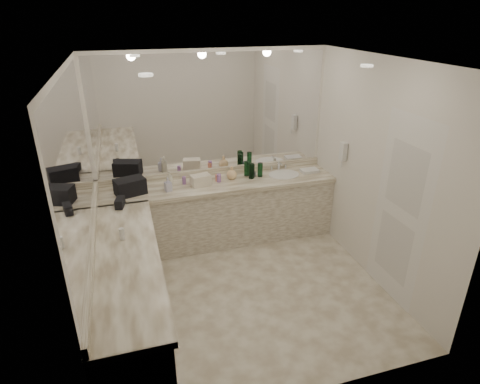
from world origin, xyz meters
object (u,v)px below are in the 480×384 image
object	(u,v)px
soap_bottle_a	(170,180)
soap_bottle_c	(232,173)
hand_towel	(310,171)
soap_bottle_b	(168,185)
wall_phone	(343,151)
black_toiletry_bag	(130,186)
sink	(284,175)
cream_cosmetic_case	(201,180)

from	to	relation	value
soap_bottle_a	soap_bottle_c	distance (m)	0.86
hand_towel	soap_bottle_b	distance (m)	2.04
hand_towel	soap_bottle_a	xyz separation A→B (m)	(-2.01, 0.01, 0.10)
wall_phone	black_toiletry_bag	size ratio (longest dim) A/B	0.65
hand_towel	soap_bottle_c	size ratio (longest dim) A/B	1.32
sink	soap_bottle_a	distance (m)	1.61
soap_bottle_c	soap_bottle_b	bearing A→B (deg)	-169.97
sink	soap_bottle_b	bearing A→B (deg)	-176.78
cream_cosmetic_case	black_toiletry_bag	bearing A→B (deg)	170.47
wall_phone	soap_bottle_a	world-z (taller)	wall_phone
cream_cosmetic_case	soap_bottle_a	size ratio (longest dim) A/B	1.08
cream_cosmetic_case	soap_bottle_b	size ratio (longest dim) A/B	1.39
cream_cosmetic_case	soap_bottle_c	bearing A→B (deg)	2.20
wall_phone	soap_bottle_b	world-z (taller)	wall_phone
wall_phone	hand_towel	size ratio (longest dim) A/B	0.98
soap_bottle_a	soap_bottle_c	xyz separation A→B (m)	(0.86, 0.06, -0.02)
cream_cosmetic_case	hand_towel	xyz separation A→B (m)	(1.60, 0.03, -0.05)
hand_towel	soap_bottle_a	bearing A→B (deg)	179.75
black_toiletry_bag	soap_bottle_c	world-z (taller)	black_toiletry_bag
sink	wall_phone	xyz separation A→B (m)	(0.61, -0.50, 0.46)
black_toiletry_bag	cream_cosmetic_case	xyz separation A→B (m)	(0.91, 0.01, -0.03)
sink	soap_bottle_b	world-z (taller)	soap_bottle_b
soap_bottle_c	hand_towel	bearing A→B (deg)	-3.58
hand_towel	sink	bearing A→B (deg)	179.09
cream_cosmetic_case	soap_bottle_b	world-z (taller)	soap_bottle_b
soap_bottle_b	sink	bearing A→B (deg)	3.22
sink	soap_bottle_b	distance (m)	1.65
soap_bottle_b	soap_bottle_c	size ratio (longest dim) A/B	0.98
wall_phone	hand_towel	bearing A→B (deg)	112.90
black_toiletry_bag	hand_towel	world-z (taller)	black_toiletry_bag
sink	hand_towel	bearing A→B (deg)	-0.91
black_toiletry_bag	sink	bearing A→B (deg)	1.24
sink	soap_bottle_c	size ratio (longest dim) A/B	2.37
soap_bottle_a	cream_cosmetic_case	bearing A→B (deg)	-5.27
hand_towel	soap_bottle_c	distance (m)	1.15
sink	soap_bottle_a	world-z (taller)	soap_bottle_a
cream_cosmetic_case	hand_towel	size ratio (longest dim) A/B	1.03
sink	soap_bottle_c	bearing A→B (deg)	175.01
soap_bottle_b	wall_phone	bearing A→B (deg)	-10.27
black_toiletry_bag	soap_bottle_c	bearing A→B (deg)	4.67
cream_cosmetic_case	hand_towel	distance (m)	1.60
wall_phone	black_toiletry_bag	bearing A→B (deg)	170.51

